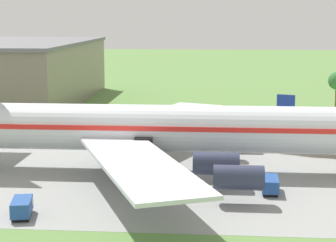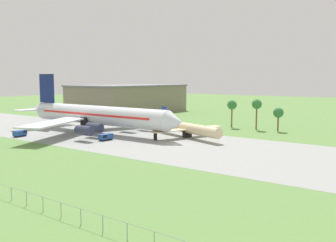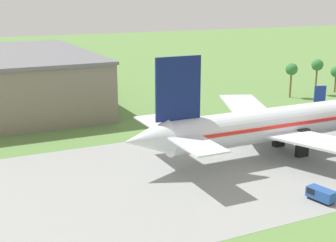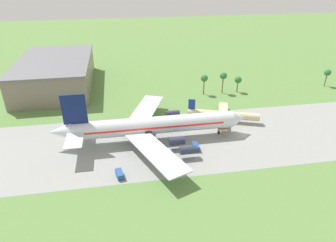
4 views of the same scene
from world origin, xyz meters
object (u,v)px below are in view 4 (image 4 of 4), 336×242
(fuel_truck, at_px, (119,174))
(terminal_building, at_px, (56,73))
(jet_airliner, at_px, (152,126))
(baggage_tug, at_px, (196,147))
(regional_aircraft, at_px, (223,115))

(fuel_truck, relative_size, terminal_building, 0.07)
(jet_airliner, relative_size, terminal_building, 1.19)
(terminal_building, bearing_deg, jet_airliner, -56.13)
(terminal_building, bearing_deg, fuel_truck, -70.22)
(jet_airliner, height_order, terminal_building, jet_airliner)
(jet_airliner, xyz_separation_m, fuel_truck, (-12.76, -20.45, -4.97))
(baggage_tug, bearing_deg, jet_airliner, 147.13)
(fuel_truck, distance_m, terminal_building, 90.57)
(jet_airliner, distance_m, baggage_tug, 18.11)
(fuel_truck, xyz_separation_m, terminal_building, (-30.58, 85.01, 6.45))
(jet_airliner, xyz_separation_m, baggage_tug, (14.62, -9.45, -5.00))
(regional_aircraft, bearing_deg, terminal_building, 143.78)
(regional_aircraft, xyz_separation_m, baggage_tug, (-16.66, -19.36, -1.94))
(jet_airliner, distance_m, regional_aircraft, 32.96)
(jet_airliner, xyz_separation_m, regional_aircraft, (31.28, 9.92, -3.06))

